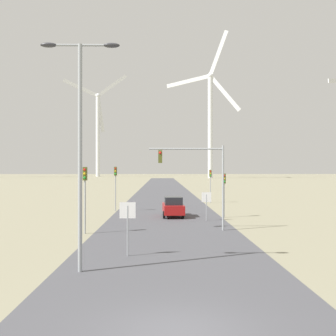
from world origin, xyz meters
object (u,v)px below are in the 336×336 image
at_px(wind_turbine_left, 98,126).
at_px(streetlamp, 80,127).
at_px(traffic_light_post_near_right, 224,185).
at_px(traffic_light_post_mid_right, 210,179).
at_px(traffic_light_post_near_left, 85,185).
at_px(stop_sign_near, 128,218).
at_px(wind_turbine_center, 210,114).
at_px(car_approaching, 173,207).
at_px(traffic_light_post_mid_left, 115,179).
at_px(stop_sign_far, 206,201).
at_px(traffic_light_mast_overhead, 197,169).

bearing_deg(wind_turbine_left, streetlamp, -81.03).
height_order(traffic_light_post_near_right, traffic_light_post_mid_right, traffic_light_post_mid_right).
height_order(traffic_light_post_near_left, traffic_light_post_mid_right, traffic_light_post_near_left).
bearing_deg(stop_sign_near, wind_turbine_center, 81.44).
xyz_separation_m(traffic_light_post_mid_right, car_approaching, (-5.20, -14.37, -2.17)).
distance_m(traffic_light_post_near_right, wind_turbine_center, 149.28).
height_order(streetlamp, traffic_light_post_mid_left, streetlamp).
relative_size(stop_sign_far, wind_turbine_center, 0.04).
bearing_deg(car_approaching, wind_turbine_center, 81.57).
height_order(traffic_light_mast_overhead, wind_turbine_center, wind_turbine_center).
bearing_deg(stop_sign_near, stop_sign_far, 67.46).
bearing_deg(stop_sign_far, car_approaching, 133.63).
distance_m(streetlamp, traffic_light_post_mid_left, 23.80).
bearing_deg(traffic_light_mast_overhead, wind_turbine_center, 82.53).
distance_m(traffic_light_post_near_left, wind_turbine_left, 193.21).
xyz_separation_m(traffic_light_post_mid_left, traffic_light_mast_overhead, (7.23, -12.59, 1.03)).
bearing_deg(traffic_light_mast_overhead, streetlamp, -118.48).
bearing_deg(wind_turbine_left, traffic_light_post_near_right, -77.38).
relative_size(stop_sign_far, traffic_light_mast_overhead, 0.40).
relative_size(streetlamp, traffic_light_post_near_left, 2.17).
relative_size(traffic_light_post_near_left, car_approaching, 1.08).
bearing_deg(wind_turbine_center, wind_turbine_left, 148.72).
bearing_deg(traffic_light_post_mid_right, wind_turbine_left, 103.94).
height_order(streetlamp, wind_turbine_left, wind_turbine_left).
relative_size(stop_sign_near, traffic_light_post_near_right, 0.68).
bearing_deg(wind_turbine_left, wind_turbine_center, -31.28).
xyz_separation_m(stop_sign_far, traffic_light_post_near_left, (-8.92, -6.39, 1.60)).
bearing_deg(streetlamp, traffic_light_post_mid_left, 93.05).
bearing_deg(streetlamp, wind_turbine_center, 80.99).
distance_m(stop_sign_far, wind_turbine_left, 188.79).
height_order(streetlamp, wind_turbine_center, wind_turbine_center).
xyz_separation_m(wind_turbine_left, wind_turbine_center, (57.47, -34.92, 1.81)).
distance_m(traffic_light_post_near_right, traffic_light_mast_overhead, 8.00).
bearing_deg(traffic_light_post_mid_left, traffic_light_post_near_left, -91.77).
bearing_deg(traffic_light_post_near_right, streetlamp, -116.42).
relative_size(traffic_light_post_near_right, traffic_light_post_mid_right, 0.94).
height_order(stop_sign_near, wind_turbine_left, wind_turbine_left).
relative_size(streetlamp, car_approaching, 2.33).
height_order(stop_sign_far, wind_turbine_center, wind_turbine_center).
bearing_deg(traffic_light_post_near_right, traffic_light_post_mid_right, 87.48).
relative_size(traffic_light_post_near_right, traffic_light_post_mid_left, 0.86).
bearing_deg(traffic_light_post_mid_right, stop_sign_far, -98.24).
bearing_deg(traffic_light_post_near_left, traffic_light_post_near_right, 38.36).
relative_size(streetlamp, traffic_light_post_mid_left, 2.13).
relative_size(stop_sign_near, wind_turbine_center, 0.04).
xyz_separation_m(streetlamp, traffic_light_mast_overhead, (5.97, 11.01, -1.78)).
xyz_separation_m(traffic_light_post_near_right, car_approaching, (-4.53, 0.72, -1.98)).
relative_size(traffic_light_post_mid_right, car_approaching, 1.01).
xyz_separation_m(stop_sign_far, traffic_light_post_near_right, (1.83, 2.12, 1.22)).
bearing_deg(car_approaching, traffic_light_mast_overhead, -79.72).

